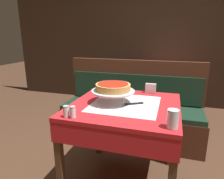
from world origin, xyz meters
TOP-DOWN VIEW (x-y plane):
  - dining_table_front at (0.00, 0.00)m, footprint 0.87×0.87m
  - dining_table_rear at (0.26, 1.87)m, footprint 0.81×0.81m
  - booth_bench at (-0.11, 0.83)m, footprint 1.75×0.50m
  - back_wall_panel at (0.00, 2.40)m, footprint 6.00×0.04m
  - pizza_pan_stand at (-0.11, 0.00)m, footprint 0.36×0.36m
  - deep_dish_pizza at (-0.11, 0.00)m, footprint 0.29×0.29m
  - pizza_server at (0.11, 0.03)m, footprint 0.26×0.19m
  - water_glass_near at (0.37, -0.35)m, footprint 0.07×0.07m
  - salt_shaker at (-0.33, -0.39)m, footprint 0.04×0.04m
  - pepper_shaker at (-0.28, -0.39)m, footprint 0.04×0.04m
  - napkin_holder at (0.16, 0.39)m, footprint 0.10×0.05m
  - condiment_caddy at (0.23, 1.79)m, footprint 0.12×0.12m

SIDE VIEW (x-z plane):
  - booth_bench at x=-0.11m, z-range -0.20..0.80m
  - dining_table_rear at x=0.26m, z-range 0.27..1.04m
  - dining_table_front at x=0.00m, z-range 0.28..1.04m
  - pizza_server at x=0.11m, z-range 0.77..0.78m
  - salt_shaker at x=-0.33m, z-range 0.77..0.85m
  - condiment_caddy at x=0.23m, z-range 0.73..0.89m
  - pepper_shaker at x=-0.28m, z-range 0.77..0.85m
  - napkin_holder at x=0.16m, z-range 0.77..0.86m
  - water_glass_near at x=0.37m, z-range 0.77..0.89m
  - pizza_pan_stand at x=-0.11m, z-range 0.81..0.92m
  - deep_dish_pizza at x=-0.11m, z-range 0.87..0.93m
  - back_wall_panel at x=0.00m, z-range 0.00..2.40m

